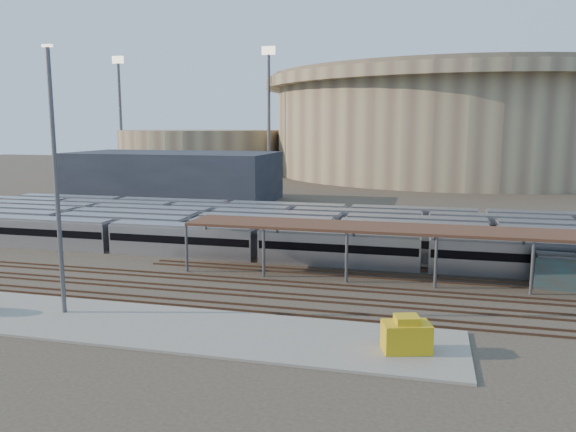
{
  "coord_description": "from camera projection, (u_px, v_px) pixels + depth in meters",
  "views": [
    {
      "loc": [
        16.7,
        -52.71,
        15.39
      ],
      "look_at": [
        0.47,
        12.0,
        4.67
      ],
      "focal_mm": 35.0,
      "sensor_mm": 36.0,
      "label": 1
    }
  ],
  "objects": [
    {
      "name": "ground",
      "position": [
        255.0,
        279.0,
        56.93
      ],
      "size": [
        420.0,
        420.0,
        0.0
      ],
      "primitive_type": "plane",
      "color": "#383026",
      "rests_on": "ground"
    },
    {
      "name": "apron",
      "position": [
        136.0,
        324.0,
        43.76
      ],
      "size": [
        50.0,
        9.0,
        0.2
      ],
      "primitive_type": "cube",
      "color": "gray",
      "rests_on": "ground"
    },
    {
      "name": "subway_trains",
      "position": [
        320.0,
        231.0,
        73.61
      ],
      "size": [
        120.35,
        23.9,
        3.6
      ],
      "color": "#BBBAC0",
      "rests_on": "ground"
    },
    {
      "name": "inspection_shed",
      "position": [
        482.0,
        234.0,
        54.69
      ],
      "size": [
        60.3,
        6.0,
        5.3
      ],
      "color": "#535358",
      "rests_on": "ground"
    },
    {
      "name": "empty_tracks",
      "position": [
        239.0,
        292.0,
        52.13
      ],
      "size": [
        170.0,
        9.62,
        0.18
      ],
      "color": "#4C3323",
      "rests_on": "ground"
    },
    {
      "name": "stadium",
      "position": [
        457.0,
        123.0,
        182.39
      ],
      "size": [
        124.0,
        124.0,
        32.5
      ],
      "color": "#998C67",
      "rests_on": "ground"
    },
    {
      "name": "secondary_arena",
      "position": [
        202.0,
        150.0,
        194.74
      ],
      "size": [
        56.0,
        56.0,
        14.0
      ],
      "primitive_type": "cylinder",
      "color": "#998C67",
      "rests_on": "ground"
    },
    {
      "name": "service_building",
      "position": [
        174.0,
        176.0,
        117.22
      ],
      "size": [
        42.0,
        20.0,
        10.0
      ],
      "primitive_type": "cube",
      "color": "#1E232D",
      "rests_on": "ground"
    },
    {
      "name": "floodlight_0",
      "position": [
        269.0,
        108.0,
        166.21
      ],
      "size": [
        4.0,
        1.0,
        38.4
      ],
      "color": "#535358",
      "rests_on": "ground"
    },
    {
      "name": "floodlight_1",
      "position": [
        120.0,
        110.0,
        189.0
      ],
      "size": [
        4.0,
        1.0,
        38.4
      ],
      "color": "#535358",
      "rests_on": "ground"
    },
    {
      "name": "floodlight_3",
      "position": [
        357.0,
        112.0,
        209.29
      ],
      "size": [
        4.0,
        1.0,
        38.4
      ],
      "color": "#535358",
      "rests_on": "ground"
    },
    {
      "name": "yard_light_pole",
      "position": [
        56.0,
        182.0,
        44.63
      ],
      "size": [
        0.81,
        0.36,
        21.37
      ],
      "color": "#535358",
      "rests_on": "apron"
    },
    {
      "name": "yellow_equipment",
      "position": [
        406.0,
        337.0,
        38.17
      ],
      "size": [
        3.62,
        2.81,
        1.99
      ],
      "primitive_type": "cube",
      "rotation": [
        0.0,
        0.0,
        0.28
      ],
      "color": "gold",
      "rests_on": "apron"
    }
  ]
}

